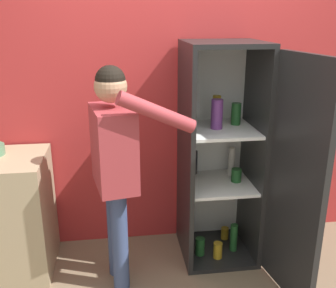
% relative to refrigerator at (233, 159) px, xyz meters
% --- Properties ---
extents(wall_back, '(7.00, 0.06, 2.55)m').
position_rel_refrigerator_xyz_m(wall_back, '(-0.37, 0.43, 0.41)').
color(wall_back, '#B72D2D').
rests_on(wall_back, ground_plane).
extents(refrigerator, '(0.72, 1.18, 1.74)m').
position_rel_refrigerator_xyz_m(refrigerator, '(0.00, 0.00, 0.00)').
color(refrigerator, black).
rests_on(refrigerator, ground_plane).
extents(person, '(0.70, 0.59, 1.62)m').
position_rel_refrigerator_xyz_m(person, '(-0.89, -0.19, 0.15)').
color(person, '#384770').
rests_on(person, ground_plane).
extents(counter, '(0.57, 0.61, 0.93)m').
position_rel_refrigerator_xyz_m(counter, '(-1.70, 0.07, -0.40)').
color(counter, tan).
rests_on(counter, ground_plane).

